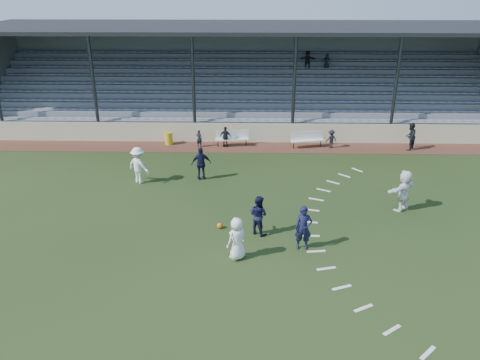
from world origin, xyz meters
name	(u,v)px	position (x,y,z in m)	size (l,w,h in m)	color
ground	(239,235)	(0.00, 0.00, 0.00)	(90.00, 90.00, 0.00)	#213214
cinder_track	(243,147)	(0.00, 10.50, 0.01)	(34.00, 2.00, 0.02)	#4F2B1F
retaining_wall	(243,133)	(0.00, 11.55, 0.60)	(34.00, 0.18, 1.20)	beige
bench_left	(232,137)	(-0.67, 10.78, 0.58)	(2.04, 0.72, 0.95)	silver
bench_right	(307,138)	(3.83, 10.63, 0.58)	(2.04, 0.88, 0.95)	silver
trash_bin	(169,138)	(-4.54, 10.94, 0.40)	(0.47, 0.47, 0.75)	gold
football	(220,226)	(-0.77, 0.54, 0.12)	(0.23, 0.23, 0.23)	orange
player_white_lead	(237,239)	(-0.01, -1.65, 0.81)	(0.79, 0.51, 1.61)	white
player_navy_lead	(303,228)	(2.42, -0.93, 0.86)	(0.63, 0.41, 1.73)	#121433
player_navy_mid	(258,215)	(0.77, 0.18, 0.81)	(0.79, 0.61, 1.62)	#121433
player_white_wing	(139,165)	(-5.04, 5.09, 0.92)	(1.19, 0.68, 1.84)	white
player_navy_wing	(201,164)	(-2.01, 5.60, 0.84)	(0.99, 0.41, 1.69)	#121433
player_white_back	(404,190)	(7.08, 2.40, 0.93)	(1.72, 0.55, 1.85)	white
official	(410,136)	(9.80, 10.30, 0.84)	(0.79, 0.62, 1.63)	black
sub_left_near	(199,139)	(-2.64, 10.50, 0.54)	(0.38, 0.25, 1.04)	black
sub_left_far	(226,137)	(-1.05, 10.54, 0.64)	(0.73, 0.30, 1.25)	black
sub_right	(331,139)	(5.24, 10.51, 0.57)	(0.71, 0.41, 1.11)	black
grandstand	(245,90)	(0.00, 16.26, 2.20)	(34.60, 9.00, 6.61)	gray
penalty_arc	(343,236)	(4.12, 0.00, 0.01)	(3.89, 14.63, 0.01)	white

